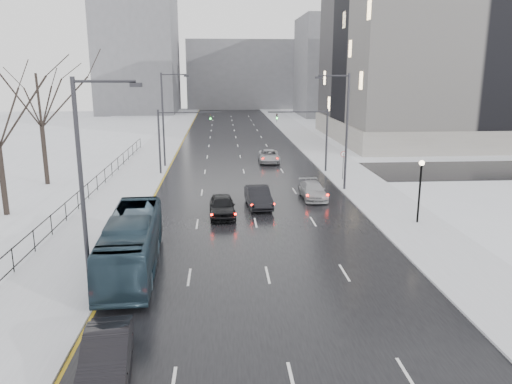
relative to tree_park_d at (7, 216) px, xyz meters
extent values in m
cube|color=black|center=(17.80, 26.00, 0.02)|extent=(16.00, 150.00, 0.04)
cube|color=black|center=(17.80, 14.00, 0.02)|extent=(130.00, 10.00, 0.04)
cube|color=silver|center=(7.30, 26.00, 0.08)|extent=(5.00, 150.00, 0.16)
cube|color=silver|center=(28.30, 26.00, 0.08)|extent=(5.00, 150.00, 0.16)
cube|color=white|center=(-2.20, 26.00, 0.06)|extent=(14.00, 150.00, 0.12)
cube|color=black|center=(4.80, -4.00, 1.41)|extent=(0.04, 70.00, 0.05)
cube|color=black|center=(4.80, -4.00, 0.41)|extent=(0.04, 70.00, 0.05)
cylinder|color=black|center=(4.80, -4.00, 0.81)|extent=(0.06, 0.06, 1.30)
cylinder|color=#2D2D33|center=(26.20, 6.00, 5.00)|extent=(0.20, 0.20, 10.00)
cylinder|color=#2D2D33|center=(24.90, 6.00, 9.80)|extent=(2.60, 0.12, 0.12)
cube|color=#2D2D33|center=(23.60, 6.00, 9.65)|extent=(0.50, 0.25, 0.18)
cylinder|color=#2D2D33|center=(9.40, -14.00, 5.00)|extent=(0.20, 0.20, 10.00)
cylinder|color=#2D2D33|center=(10.70, -14.00, 9.80)|extent=(2.60, 0.12, 0.12)
cube|color=#2D2D33|center=(12.00, -14.00, 9.65)|extent=(0.50, 0.25, 0.18)
cylinder|color=#2D2D33|center=(9.40, 18.00, 5.00)|extent=(0.20, 0.20, 10.00)
cylinder|color=#2D2D33|center=(10.70, 18.00, 9.80)|extent=(2.60, 0.12, 0.12)
cube|color=#2D2D33|center=(12.00, 18.00, 9.65)|extent=(0.50, 0.25, 0.18)
cylinder|color=black|center=(28.80, -4.00, 2.16)|extent=(0.14, 0.14, 4.00)
sphere|color=#FFE5B2|center=(28.80, -4.00, 4.26)|extent=(0.36, 0.36, 0.36)
cylinder|color=#2D2D33|center=(26.20, 14.00, 3.25)|extent=(0.20, 0.20, 6.50)
cylinder|color=#2D2D33|center=(23.20, 14.00, 6.20)|extent=(6.00, 0.12, 0.12)
imported|color=#2D2D33|center=(21.10, 14.00, 5.60)|extent=(0.15, 0.18, 0.90)
sphere|color=#19FF33|center=(21.10, 13.85, 5.60)|extent=(0.16, 0.16, 0.16)
cylinder|color=#2D2D33|center=(9.40, 14.00, 3.25)|extent=(0.20, 0.20, 6.50)
cylinder|color=#2D2D33|center=(12.40, 14.00, 6.20)|extent=(6.00, 0.12, 0.12)
imported|color=#2D2D33|center=(14.50, 14.00, 5.60)|extent=(0.15, 0.18, 0.90)
sphere|color=#19FF33|center=(14.50, 13.85, 5.60)|extent=(0.16, 0.16, 0.16)
cylinder|color=#2D2D33|center=(27.00, 10.00, 1.41)|extent=(0.06, 0.06, 2.50)
cylinder|color=white|center=(27.00, 10.00, 2.56)|extent=(0.60, 0.03, 0.60)
torus|color=#B20C0C|center=(27.00, 10.00, 2.56)|extent=(0.58, 0.06, 0.58)
cube|color=gray|center=(52.80, 38.00, 12.00)|extent=(40.00, 30.00, 24.00)
cube|color=gray|center=(52.80, 38.00, 1.50)|extent=(40.60, 30.60, 3.00)
cube|color=slate|center=(45.80, 81.00, 11.00)|extent=(24.00, 20.00, 22.00)
cube|color=slate|center=(-4.20, 91.00, 14.00)|extent=(18.00, 22.00, 28.00)
cube|color=slate|center=(21.80, 106.00, 9.00)|extent=(30.00, 18.00, 18.00)
imported|color=black|center=(11.49, -20.12, 0.77)|extent=(2.02, 4.59, 1.47)
imported|color=#223643|center=(10.80, -10.75, 1.49)|extent=(2.99, 10.55, 2.91)
imported|color=black|center=(15.52, -1.23, 0.80)|extent=(1.98, 4.55, 1.53)
imported|color=black|center=(18.30, 1.15, 0.81)|extent=(2.00, 4.81, 1.55)
imported|color=#A5A5AA|center=(20.93, 20.11, 0.73)|extent=(2.46, 5.07, 1.39)
imported|color=#9F9FA3|center=(22.93, 3.36, 0.71)|extent=(1.95, 4.62, 1.33)
camera|label=1|loc=(15.55, -35.71, 10.26)|focal=35.00mm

